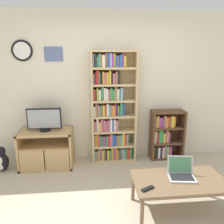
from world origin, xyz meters
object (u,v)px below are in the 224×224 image
object	(u,v)px
remote_near_laptop	(148,189)
penguin_figurine	(1,160)
coffee_table	(179,183)
television	(44,120)
bookshelf_short	(164,135)
laptop	(181,172)
bookshelf_tall	(111,110)
tv_stand	(47,149)

from	to	relation	value
remote_near_laptop	penguin_figurine	xyz separation A→B (m)	(-2.11, 1.37, -0.25)
coffee_table	television	bearing A→B (deg)	143.94
bookshelf_short	penguin_figurine	distance (m)	2.86
coffee_table	bookshelf_short	bearing A→B (deg)	78.33
laptop	remote_near_laptop	bearing A→B (deg)	-147.12
bookshelf_tall	bookshelf_short	bearing A→B (deg)	-0.17
bookshelf_tall	coffee_table	size ratio (longest dim) A/B	1.78
penguin_figurine	television	bearing A→B (deg)	7.87
laptop	penguin_figurine	size ratio (longest dim) A/B	0.81
penguin_figurine	bookshelf_tall	bearing A→B (deg)	6.91
tv_stand	penguin_figurine	size ratio (longest dim) A/B	2.08
television	penguin_figurine	world-z (taller)	television
remote_near_laptop	penguin_figurine	size ratio (longest dim) A/B	0.39
television	penguin_figurine	size ratio (longest dim) A/B	1.32
bookshelf_tall	bookshelf_short	world-z (taller)	bookshelf_tall
bookshelf_tall	bookshelf_short	distance (m)	1.10
television	coffee_table	bearing A→B (deg)	-36.06
bookshelf_short	penguin_figurine	xyz separation A→B (m)	(-2.84, -0.22, -0.25)
bookshelf_tall	coffee_table	xyz separation A→B (m)	(0.68, -1.44, -0.56)
bookshelf_short	laptop	world-z (taller)	bookshelf_short
coffee_table	remote_near_laptop	xyz separation A→B (m)	(-0.43, -0.16, 0.05)
television	bookshelf_tall	size ratio (longest dim) A/B	0.28
bookshelf_tall	television	bearing A→B (deg)	-173.72
penguin_figurine	tv_stand	bearing A→B (deg)	6.41
tv_stand	penguin_figurine	xyz separation A→B (m)	(-0.73, -0.08, -0.13)
television	bookshelf_short	distance (m)	2.15
coffee_table	laptop	size ratio (longest dim) A/B	3.21
coffee_table	remote_near_laptop	world-z (taller)	remote_near_laptop
bookshelf_short	coffee_table	size ratio (longest dim) A/B	0.83
tv_stand	bookshelf_tall	world-z (taller)	bookshelf_tall
tv_stand	bookshelf_short	size ratio (longest dim) A/B	0.96
bookshelf_short	laptop	bearing A→B (deg)	-100.50
tv_stand	remote_near_laptop	xyz separation A→B (m)	(1.38, -1.46, 0.11)
tv_stand	coffee_table	world-z (taller)	tv_stand
tv_stand	laptop	bearing A→B (deg)	-33.71
bookshelf_tall	penguin_figurine	world-z (taller)	bookshelf_tall
coffee_table	remote_near_laptop	size ratio (longest dim) A/B	6.76
television	bookshelf_short	xyz separation A→B (m)	(2.11, 0.12, -0.39)
tv_stand	remote_near_laptop	size ratio (longest dim) A/B	5.39
bookshelf_short	remote_near_laptop	distance (m)	1.75
tv_stand	penguin_figurine	bearing A→B (deg)	-173.59
coffee_table	remote_near_laptop	bearing A→B (deg)	-160.15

